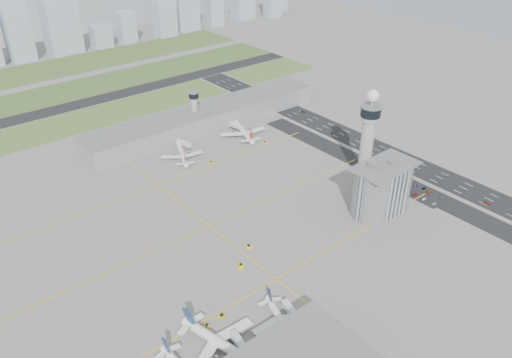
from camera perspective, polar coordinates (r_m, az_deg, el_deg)
ground at (r=298.15m, az=4.29°, el=-5.13°), size 1000.00×1000.00×0.00m
grass_strip_0 at (r=459.02m, az=-17.37°, el=6.92°), size 480.00×50.00×0.08m
grass_strip_1 at (r=525.30m, az=-20.75°, el=9.29°), size 480.00×60.00×0.08m
grass_strip_2 at (r=598.27m, az=-23.54°, el=11.20°), size 480.00×70.00×0.08m
runway at (r=491.40m, az=-19.15°, el=8.18°), size 480.00×22.00×0.10m
highway at (r=375.89m, az=17.20°, el=1.60°), size 28.00×500.00×0.10m
barrier_left at (r=365.11m, az=15.94°, el=1.01°), size 0.60×500.00×1.20m
barrier_right at (r=386.38m, az=18.41°, el=2.30°), size 0.60×500.00×1.20m
landside_road at (r=352.56m, az=16.16°, el=-0.25°), size 18.00×260.00×0.08m
parking_lot at (r=345.69m, az=17.54°, el=-1.14°), size 20.00×44.00×0.10m
taxiway_line_h_0 at (r=259.64m, az=2.33°, el=-11.41°), size 260.00×0.60×0.01m
taxiway_line_h_1 at (r=296.83m, az=-5.39°, el=-5.37°), size 260.00×0.60×0.01m
taxiway_line_h_2 at (r=340.59m, az=-11.14°, el=-0.71°), size 260.00×0.60×0.01m
taxiway_line_v at (r=296.83m, az=-5.39°, el=-5.37°), size 0.60×260.00×0.01m
control_tower at (r=332.42m, az=12.70°, el=5.16°), size 14.00×14.00×64.50m
secondary_tower at (r=409.98m, az=-7.05°, el=8.15°), size 8.60×8.60×31.90m
admin_building at (r=311.66m, az=14.18°, el=-0.98°), size 42.00×24.00×33.50m
terminal_pier at (r=417.61m, az=-5.65°, el=7.04°), size 210.00×32.00×15.80m
airplane_near_b at (r=223.67m, az=-3.85°, el=-17.93°), size 47.62×52.60×12.58m
airplane_near_c at (r=233.58m, az=3.04°, el=-15.75°), size 38.32×41.59×9.58m
airplane_far_a at (r=370.37m, az=-8.47°, el=3.18°), size 44.01×46.96×10.48m
airplane_far_b at (r=400.93m, az=-1.53°, el=5.90°), size 50.82×54.98×12.58m
jet_bridge_near_1 at (r=221.81m, az=-0.88°, el=-19.76°), size 5.39×14.31×5.70m
jet_bridge_near_2 at (r=235.25m, az=5.07°, el=-16.11°), size 5.39×14.31×5.70m
jet_bridge_far_0 at (r=389.30m, az=-8.89°, el=4.17°), size 5.39×14.31×5.70m
jet_bridge_far_1 at (r=413.87m, az=-2.98°, el=6.16°), size 5.39×14.31×5.70m
tug_0 at (r=237.28m, az=-5.64°, el=-16.34°), size 3.21×3.48×1.67m
tug_1 at (r=240.62m, az=-3.95°, el=-15.36°), size 3.39×3.89×1.89m
tug_2 at (r=266.19m, az=-1.74°, el=-9.84°), size 3.91×4.39×2.12m
tug_3 at (r=278.55m, az=-0.84°, el=-7.71°), size 4.05×3.31×2.04m
tug_4 at (r=361.36m, az=-5.15°, el=1.89°), size 3.23×2.41×1.75m
tug_5 at (r=388.91m, az=0.97°, el=4.20°), size 2.93×3.53×1.76m
car_lot_0 at (r=333.76m, az=19.69°, el=-2.67°), size 3.28×1.52×1.09m
car_lot_1 at (r=336.49m, az=18.71°, el=-2.17°), size 3.94×1.42×1.29m
car_lot_2 at (r=339.45m, az=17.74°, el=-1.69°), size 4.44×2.51×1.17m
car_lot_3 at (r=343.71m, az=16.38°, el=-1.02°), size 4.25×2.07×1.19m
car_lot_4 at (r=345.01m, az=15.82°, el=-0.81°), size 3.29×1.35×1.12m
car_lot_5 at (r=350.78m, az=14.76°, el=-0.09°), size 3.54×1.52×1.13m
car_lot_6 at (r=342.43m, az=20.53°, el=-1.94°), size 4.55×2.53×1.20m
car_lot_7 at (r=345.42m, az=19.16°, el=-1.35°), size 4.38×1.82×1.26m
car_lot_8 at (r=348.27m, az=18.66°, el=-1.00°), size 3.34×1.41×1.13m
car_lot_9 at (r=349.52m, az=17.81°, el=-0.72°), size 3.63×1.60×1.16m
car_lot_10 at (r=352.01m, az=16.85°, el=-0.30°), size 4.67×2.23×1.28m
car_lot_11 at (r=355.65m, az=15.93°, el=0.19°), size 4.72×2.53×1.30m
car_hw_0 at (r=346.57m, az=24.86°, el=-2.52°), size 1.74×3.93×1.32m
car_hw_1 at (r=396.08m, az=12.68°, el=3.89°), size 1.97×4.04×1.28m
car_hw_2 at (r=446.97m, az=5.37°, el=7.66°), size 2.00×4.08×1.11m
car_hw_4 at (r=483.04m, az=-1.23°, el=9.58°), size 1.88×3.87×1.27m
skyline_bldg_8 at (r=636.41m, az=-25.81°, el=15.73°), size 26.33×21.06×83.39m
skyline_bldg_9 at (r=652.94m, az=-21.37°, el=15.98°), size 36.96×29.57×62.11m
skyline_bldg_10 at (r=663.51m, az=-17.28°, el=15.33°), size 23.01×18.41×27.75m
skyline_bldg_11 at (r=675.55m, az=-14.55°, el=16.46°), size 20.22×16.18×38.97m
skyline_bldg_12 at (r=696.89m, az=-10.40°, el=17.66°), size 26.14×20.92×46.89m
skyline_bldg_14 at (r=741.83m, az=-4.87°, el=19.65°), size 21.59×17.28×68.75m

